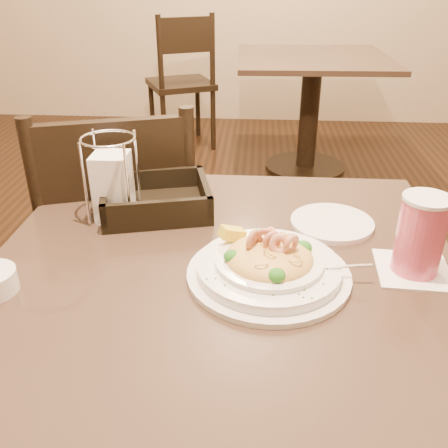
# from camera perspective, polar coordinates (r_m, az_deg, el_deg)

# --- Properties ---
(main_table) EXTENTS (0.90, 0.90, 0.72)m
(main_table) POSITION_cam_1_polar(r_m,az_deg,el_deg) (1.08, -0.08, -15.08)
(main_table) COLOR black
(main_table) RESTS_ON ground
(background_table) EXTENTS (0.93, 0.93, 0.72)m
(background_table) POSITION_cam_1_polar(r_m,az_deg,el_deg) (3.24, 9.88, 14.40)
(background_table) COLOR black
(background_table) RESTS_ON ground
(dining_chair_near) EXTENTS (0.53, 0.53, 0.93)m
(dining_chair_near) POSITION_cam_1_polar(r_m,az_deg,el_deg) (1.47, -11.58, -2.74)
(dining_chair_near) COLOR black
(dining_chair_near) RESTS_ON ground
(dining_chair_far) EXTENTS (0.56, 0.56, 0.93)m
(dining_chair_far) POSITION_cam_1_polar(r_m,az_deg,el_deg) (3.64, -4.79, 16.22)
(dining_chair_far) COLOR black
(dining_chair_far) RESTS_ON ground
(pasta_bowl) EXTENTS (0.33, 0.30, 0.10)m
(pasta_bowl) POSITION_cam_1_polar(r_m,az_deg,el_deg) (0.90, 5.14, -4.58)
(pasta_bowl) COLOR white
(pasta_bowl) RESTS_ON main_table
(drink_glass) EXTENTS (0.14, 0.14, 0.15)m
(drink_glass) POSITION_cam_1_polar(r_m,az_deg,el_deg) (0.96, 21.53, -1.25)
(drink_glass) COLOR white
(drink_glass) RESTS_ON main_table
(bread_basket) EXTENTS (0.28, 0.25, 0.07)m
(bread_basket) POSITION_cam_1_polar(r_m,az_deg,el_deg) (1.15, -7.76, 2.54)
(bread_basket) COLOR black
(bread_basket) RESTS_ON main_table
(napkin_caddy) EXTENTS (0.12, 0.12, 0.19)m
(napkin_caddy) POSITION_cam_1_polar(r_m,az_deg,el_deg) (1.11, -12.60, 4.51)
(napkin_caddy) COLOR silver
(napkin_caddy) RESTS_ON main_table
(side_plate) EXTENTS (0.22, 0.22, 0.01)m
(side_plate) POSITION_cam_1_polar(r_m,az_deg,el_deg) (1.10, 12.23, 0.12)
(side_plate) COLOR white
(side_plate) RESTS_ON main_table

